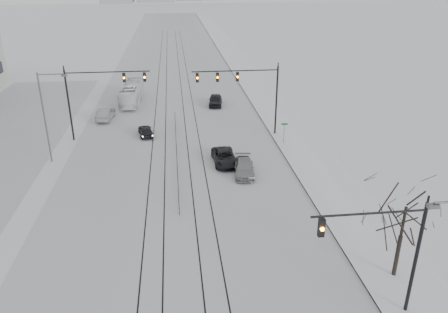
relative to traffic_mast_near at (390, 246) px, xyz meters
The scene contains 17 objects.
road 55.26m from the traffic_mast_near, 101.30° to the left, with size 22.00×260.00×0.02m, color silver.
sidewalk_east 54.26m from the traffic_mast_near, 87.13° to the left, with size 5.00×260.00×0.16m, color white.
curb 54.19m from the traffic_mast_near, 89.72° to the left, with size 0.10×260.00×0.12m, color gray.
tram_rails 35.96m from the traffic_mast_near, 107.60° to the left, with size 5.30×180.00×0.01m.
traffic_mast_near is the anchor object (origin of this frame).
traffic_mast_ne 29.14m from the traffic_mast_near, 95.19° to the left, with size 9.60×0.37×8.00m.
traffic_mast_nw 35.69m from the traffic_mast_near, 122.77° to the left, with size 9.10×0.37×8.00m.
street_light_west 33.24m from the traffic_mast_near, 133.76° to the left, with size 2.73×0.25×9.00m.
bare_tree 3.85m from the traffic_mast_near, 51.24° to the left, with size 4.40×4.40×6.10m.
median_fence 26.62m from the traffic_mast_near, 114.20° to the left, with size 0.06×24.00×1.00m.
street_sign 26.19m from the traffic_mast_near, 87.77° to the left, with size 0.70×0.06×2.40m.
sedan_sb_inner 33.76m from the traffic_mast_near, 115.14° to the left, with size 1.49×3.70×1.26m, color black.
sedan_sb_outer 41.97m from the traffic_mast_near, 117.97° to the left, with size 1.59×4.56×1.50m, color gray.
sedan_nb_front 22.69m from the traffic_mast_near, 105.85° to the left, with size 2.18×4.72×1.31m, color black.
sedan_nb_right 19.74m from the traffic_mast_near, 103.69° to the left, with size 1.82×4.48×1.30m, color gray.
sedan_nb_far 42.05m from the traffic_mast_near, 96.88° to the left, with size 1.79×4.44×1.51m, color black.
box_truck 47.57m from the traffic_mast_near, 110.76° to the left, with size 2.32×9.91×2.76m, color white.
Camera 1 is at (0.02, -11.84, 17.78)m, focal length 35.00 mm.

